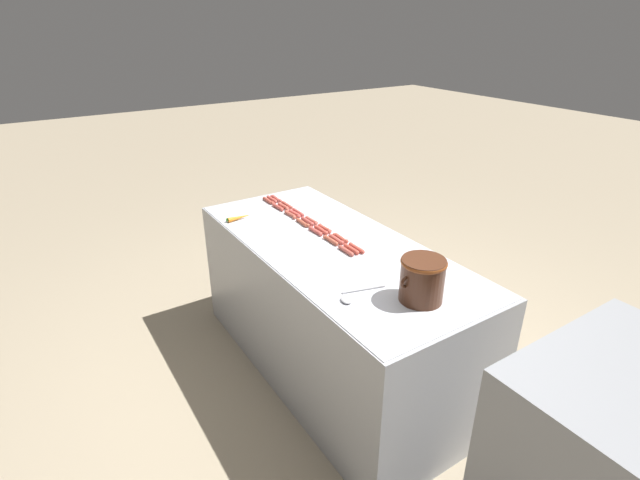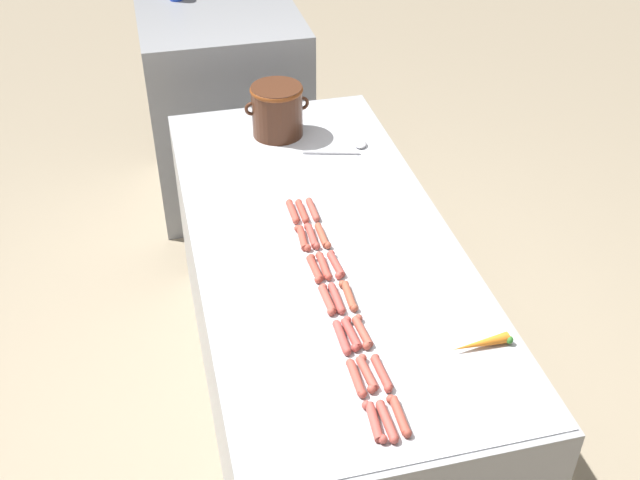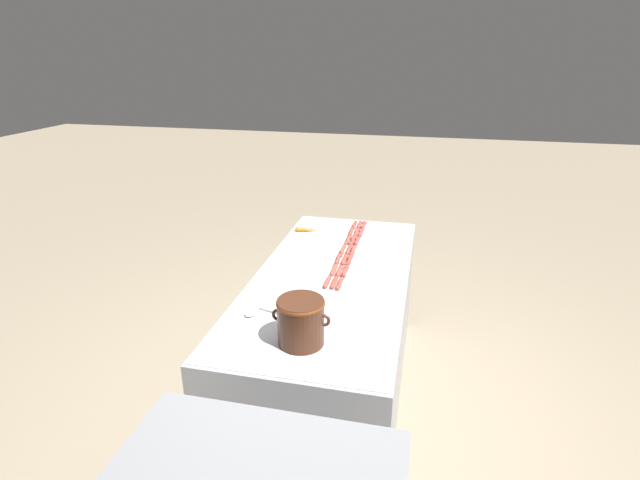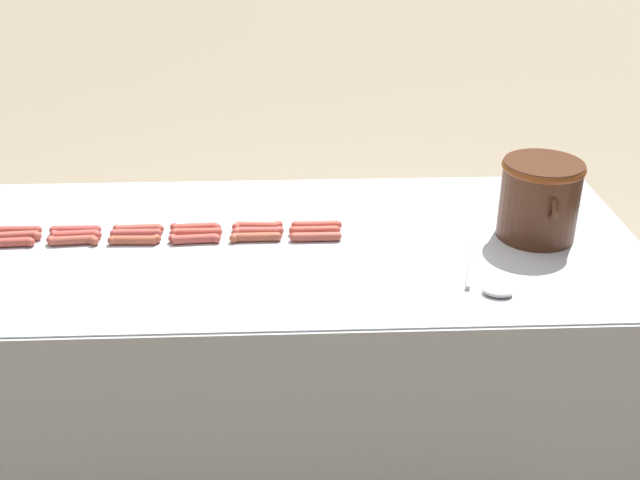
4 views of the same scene
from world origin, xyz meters
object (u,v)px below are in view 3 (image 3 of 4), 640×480
hot_dog_14 (355,225)px  hot_dog_1 (361,233)px  serving_spoon (260,313)px  hot_dog_6 (340,283)px  hot_dog_8 (356,233)px  hot_dog_20 (328,282)px  bean_pot (301,320)px  hot_dog_3 (353,250)px  hot_dog_9 (353,241)px  hot_dog_16 (348,240)px  hot_dog_2 (357,241)px  hot_dog_7 (360,225)px  carrot (308,230)px  hot_dog_15 (351,232)px  hot_dog_12 (339,271)px  hot_dog_19 (334,270)px  hot_dog_18 (338,259)px  hot_dog_0 (364,225)px  hot_dog_5 (345,271)px  hot_dog_17 (343,249)px  hot_dog_4 (350,260)px  hot_dog_13 (334,282)px  hot_dog_11 (344,260)px  hot_dog_10 (349,250)px

hot_dog_14 → hot_dog_1: bearing=114.5°
hot_dog_14 → serving_spoon: bearing=79.4°
hot_dog_6 → hot_dog_8: size_ratio=1.00×
hot_dog_20 → bean_pot: bean_pot is taller
hot_dog_3 → hot_dog_9: bearing=-79.4°
hot_dog_16 → serving_spoon: size_ratio=0.51×
hot_dog_2 → hot_dog_7: bearing=-84.3°
hot_dog_8 → carrot: bearing=4.8°
hot_dog_9 → hot_dog_14: (0.03, -0.31, 0.00)m
hot_dog_2 → hot_dog_15: 0.17m
hot_dog_12 → hot_dog_19: 0.03m
hot_dog_18 → hot_dog_19: same height
hot_dog_0 → hot_dog_1: same height
hot_dog_0 → carrot: bearing=27.3°
hot_dog_1 → hot_dog_2: size_ratio=1.00×
hot_dog_5 → hot_dog_17: same height
hot_dog_1 → hot_dog_20: (0.07, 0.79, 0.00)m
hot_dog_16 → hot_dog_19: size_ratio=1.00×
hot_dog_20 → bean_pot: bearing=90.4°
hot_dog_4 → hot_dog_13: (0.03, 0.32, 0.00)m
hot_dog_1 → hot_dog_11: 0.48m
hot_dog_1 → hot_dog_7: (0.03, -0.16, 0.00)m
hot_dog_1 → hot_dog_8: size_ratio=1.00×
hot_dog_6 → hot_dog_5: bearing=-90.4°
hot_dog_8 → hot_dog_11: (-0.00, 0.47, 0.00)m
hot_dog_19 → hot_dog_20: 0.16m
hot_dog_7 → carrot: carrot is taller
hot_dog_16 → hot_dog_19: (0.00, 0.47, 0.00)m
hot_dog_10 → hot_dog_13: (0.00, 0.47, 0.00)m
hot_dog_3 → hot_dog_7: same height
hot_dog_10 → hot_dog_14: 0.47m
hot_dog_10 → serving_spoon: size_ratio=0.51×
hot_dog_2 → hot_dog_12: bearing=86.6°
hot_dog_6 → hot_dog_9: bearing=-87.1°
hot_dog_13 → hot_dog_15: bearing=-87.4°
hot_dog_1 → hot_dog_12: same height
hot_dog_0 → hot_dog_16: bearing=79.0°
hot_dog_13 → hot_dog_20: size_ratio=1.00×
hot_dog_7 → serving_spoon: bearing=78.1°
hot_dog_8 → hot_dog_10: bearing=90.2°
hot_dog_12 → hot_dog_14: bearing=-87.5°
hot_dog_3 → hot_dog_19: bearing=78.8°
hot_dog_2 → hot_dog_10: bearing=80.2°
hot_dog_11 → bean_pot: (0.03, 0.89, 0.10)m
hot_dog_12 → hot_dog_16: size_ratio=1.00×
hot_dog_7 → hot_dog_9: 0.32m
hot_dog_19 → hot_dog_11: bearing=-102.1°
hot_dog_18 → hot_dog_19: bearing=91.3°
hot_dog_19 → hot_dog_5: bearing=177.7°
hot_dog_8 → hot_dog_16: bearing=78.1°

